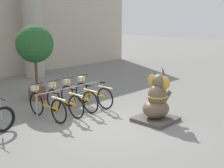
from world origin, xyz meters
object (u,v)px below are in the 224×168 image
at_px(bicycle_1, 64,101).
at_px(elephant_statue, 157,102).
at_px(bicycle_0, 46,105).
at_px(potted_tree, 35,47).
at_px(bicycle_2, 78,97).
at_px(bicycle_3, 93,94).

height_order(bicycle_1, elephant_statue, elephant_statue).
xyz_separation_m(bicycle_0, potted_tree, (1.05, 2.04, 1.46)).
xyz_separation_m(elephant_statue, potted_tree, (-1.03, 4.49, 1.33)).
height_order(bicycle_1, potted_tree, potted_tree).
bearing_deg(bicycle_1, bicycle_2, 4.91).
xyz_separation_m(bicycle_2, elephant_statue, (0.84, -2.48, 0.14)).
xyz_separation_m(bicycle_0, elephant_statue, (2.08, -2.45, 0.14)).
bearing_deg(bicycle_0, bicycle_1, -1.72).
distance_m(bicycle_2, bicycle_3, 0.62).
distance_m(bicycle_3, potted_tree, 2.64).
bearing_deg(bicycle_1, elephant_statue, -59.01).
relative_size(bicycle_0, bicycle_2, 1.00).
height_order(bicycle_2, bicycle_3, same).
distance_m(bicycle_0, elephant_statue, 3.21).
height_order(bicycle_0, potted_tree, potted_tree).
bearing_deg(bicycle_0, bicycle_2, 1.60).
relative_size(bicycle_0, potted_tree, 0.68).
bearing_deg(elephant_statue, bicycle_3, 94.98).
distance_m(bicycle_3, elephant_statue, 2.46).
distance_m(bicycle_0, bicycle_1, 0.62).
bearing_deg(bicycle_1, potted_tree, 78.20).
bearing_deg(elephant_statue, bicycle_1, 120.99).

